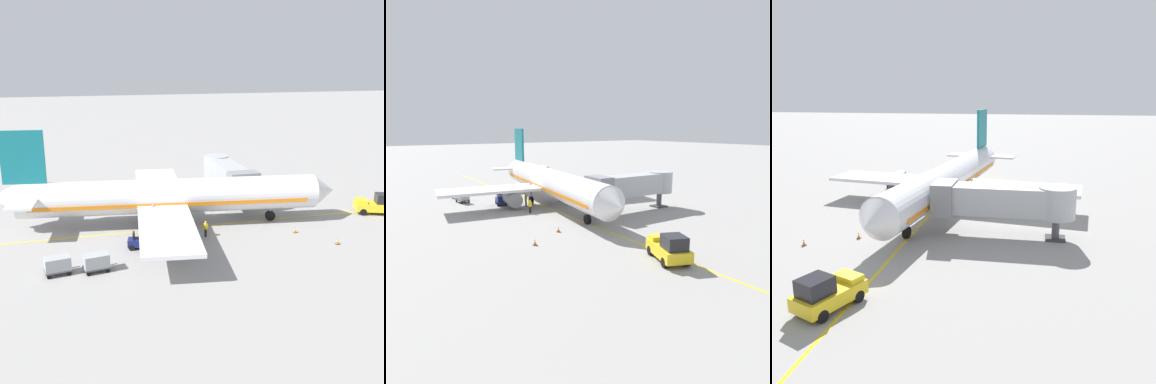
% 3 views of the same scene
% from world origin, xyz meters
% --- Properties ---
extents(ground_plane, '(400.00, 400.00, 0.00)m').
position_xyz_m(ground_plane, '(0.00, 0.00, 0.00)').
color(ground_plane, gray).
extents(gate_lead_in_line, '(0.24, 80.00, 0.01)m').
position_xyz_m(gate_lead_in_line, '(0.00, 0.00, 0.00)').
color(gate_lead_in_line, gold).
rests_on(gate_lead_in_line, ground).
extents(parked_airliner, '(30.42, 37.32, 10.63)m').
position_xyz_m(parked_airliner, '(-1.36, -0.25, 3.19)').
color(parked_airliner, silver).
rests_on(parked_airliner, ground).
extents(jet_bridge, '(13.01, 3.50, 4.98)m').
position_xyz_m(jet_bridge, '(-8.42, 9.01, 3.45)').
color(jet_bridge, '#A8AAAF').
rests_on(jet_bridge, ground).
extents(pushback_tractor, '(3.71, 4.91, 2.40)m').
position_xyz_m(pushback_tractor, '(1.06, 24.13, 1.10)').
color(pushback_tractor, gold).
rests_on(pushback_tractor, ground).
extents(baggage_tug_lead, '(1.75, 2.70, 1.62)m').
position_xyz_m(baggage_tug_lead, '(4.52, -4.09, 0.71)').
color(baggage_tug_lead, navy).
rests_on(baggage_tug_lead, ground).
extents(baggage_cart_front, '(1.64, 2.97, 1.58)m').
position_xyz_m(baggage_cart_front, '(8.63, -8.64, 0.95)').
color(baggage_cart_front, '#4C4C51').
rests_on(baggage_cart_front, ground).
extents(baggage_cart_second_in_train, '(1.64, 2.97, 1.58)m').
position_xyz_m(baggage_cart_second_in_train, '(8.38, -11.81, 0.95)').
color(baggage_cart_second_in_train, '#4C4C51').
rests_on(baggage_cart_second_in_train, ground).
extents(ground_crew_wing_walker, '(0.61, 0.54, 1.69)m').
position_xyz_m(ground_crew_wing_walker, '(1.80, -1.61, 0.95)').
color(ground_crew_wing_walker, '#232328').
rests_on(ground_crew_wing_walker, ground).
extents(ground_crew_loader, '(0.72, 0.34, 1.69)m').
position_xyz_m(ground_crew_loader, '(3.21, 2.63, 0.95)').
color(ground_crew_loader, '#232328').
rests_on(ground_crew_loader, ground).
extents(safety_cone_nose_left, '(0.36, 0.36, 0.59)m').
position_xyz_m(safety_cone_nose_left, '(4.47, 12.02, 0.29)').
color(safety_cone_nose_left, black).
rests_on(safety_cone_nose_left, ground).
extents(safety_cone_nose_right, '(0.36, 0.36, 0.59)m').
position_xyz_m(safety_cone_nose_right, '(8.46, 14.54, 0.29)').
color(safety_cone_nose_right, black).
rests_on(safety_cone_nose_right, ground).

